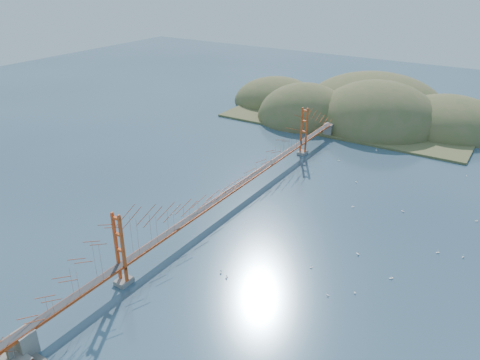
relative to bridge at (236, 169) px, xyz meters
The scene contains 20 objects.
ground 7.01m from the bridge, 90.00° to the right, with size 320.00×320.00×0.00m, color #2F495F.
bridge is the anchor object (origin of this frame).
fort 48.40m from the bridge, 89.52° to the right, with size 3.70×2.30×1.75m.
far_headlands 68.73m from the bridge, 88.14° to the left, with size 84.00×58.00×25.00m.
sailboat_15 52.48m from the bridge, 46.07° to the left, with size 0.55×0.55×0.57m.
sailboat_6 33.26m from the bridge, 25.63° to the right, with size 0.49×0.51×0.57m.
sailboat_8 44.94m from the bridge, 22.90° to the left, with size 0.67×0.67×0.70m.
sailboat_1 27.58m from the bridge, ahead, with size 0.70×0.70×0.74m.
sailboat_2 31.88m from the bridge, 32.37° to the right, with size 0.53×0.53×0.58m.
sailboat_16 28.00m from the bridge, 51.92° to the left, with size 0.53×0.53×0.58m.
sailboat_14 25.55m from the bridge, 28.90° to the right, with size 0.55×0.55×0.58m.
sailboat_13 34.39m from the bridge, 13.71° to the right, with size 0.70×0.70×0.73m.
sailboat_3 32.62m from the bridge, 73.35° to the left, with size 0.58×0.58×0.62m.
sailboat_10 25.18m from the bridge, 60.35° to the right, with size 0.42×0.51×0.59m.
sailboat_7 32.42m from the bridge, 25.64° to the left, with size 0.63×0.59×0.71m.
sailboat_9 37.86m from the bridge, ahead, with size 0.69×0.69×0.73m.
sailboat_12 44.80m from the bridge, 70.84° to the left, with size 0.60×0.60×0.66m.
sailboat_0 24.04m from the bridge, 62.71° to the right, with size 0.53×0.58×0.65m.
sailboat_5 41.52m from the bridge, ahead, with size 0.42×0.51×0.60m.
sailboat_extra_0 23.53m from the bridge, 27.14° to the left, with size 0.63×0.63×0.66m.
Camera 1 is at (44.29, -67.71, 42.96)m, focal length 35.00 mm.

